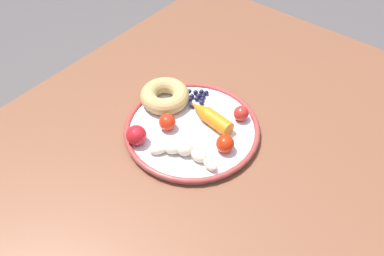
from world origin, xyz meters
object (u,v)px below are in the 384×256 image
(banana, at_px, (185,152))
(tomato_mid, at_px, (136,135))
(tomato_far, at_px, (225,144))
(plate, at_px, (192,129))
(blueberry_pile, at_px, (196,97))
(donut, at_px, (165,96))
(tomato_extra, at_px, (241,113))
(carrot_orange, at_px, (210,116))
(tomato_near, at_px, (167,122))
(dining_table, at_px, (188,180))

(banana, relative_size, tomato_mid, 3.36)
(tomato_far, bearing_deg, plate, -93.96)
(plate, height_order, blueberry_pile, blueberry_pile)
(banana, height_order, tomato_far, tomato_far)
(donut, relative_size, blueberry_pile, 1.69)
(tomato_mid, bearing_deg, tomato_extra, 145.95)
(donut, bearing_deg, carrot_orange, 96.45)
(carrot_orange, height_order, tomato_near, tomato_near)
(banana, distance_m, carrot_orange, 0.11)
(donut, bearing_deg, blueberry_pile, 136.25)
(donut, xyz_separation_m, tomato_near, (0.06, 0.06, -0.00))
(tomato_near, height_order, tomato_extra, tomato_near)
(plate, distance_m, banana, 0.08)
(tomato_far, relative_size, tomato_extra, 1.13)
(blueberry_pile, height_order, tomato_far, tomato_far)
(donut, bearing_deg, banana, 55.27)
(donut, xyz_separation_m, tomato_far, (0.03, 0.19, 0.00))
(plate, xyz_separation_m, tomato_far, (0.01, 0.09, 0.02))
(dining_table, bearing_deg, tomato_near, -105.56)
(tomato_far, bearing_deg, tomato_near, -78.57)
(plate, height_order, carrot_orange, carrot_orange)
(banana, bearing_deg, carrot_orange, -169.01)
(tomato_near, bearing_deg, banana, 64.84)
(plate, distance_m, carrot_orange, 0.05)
(tomato_near, bearing_deg, donut, -134.92)
(donut, height_order, tomato_far, same)
(banana, xyz_separation_m, donut, (-0.09, -0.14, 0.01))
(plate, height_order, tomato_mid, tomato_mid)
(tomato_far, bearing_deg, carrot_orange, -121.95)
(plate, xyz_separation_m, blueberry_pile, (-0.08, -0.05, 0.01))
(blueberry_pile, bearing_deg, dining_table, 32.17)
(donut, height_order, tomato_mid, tomato_mid)
(banana, relative_size, carrot_orange, 1.24)
(carrot_orange, bearing_deg, tomato_extra, 135.77)
(donut, bearing_deg, tomato_mid, 15.67)
(carrot_orange, distance_m, tomato_extra, 0.07)
(tomato_mid, bearing_deg, carrot_orange, 150.21)
(donut, distance_m, tomato_near, 0.08)
(blueberry_pile, xyz_separation_m, tomato_near, (0.11, 0.01, 0.01))
(tomato_near, bearing_deg, tomato_mid, -17.88)
(plate, height_order, donut, donut)
(donut, xyz_separation_m, blueberry_pile, (-0.05, 0.05, -0.01))
(dining_table, height_order, tomato_mid, tomato_mid)
(tomato_mid, height_order, tomato_far, tomato_mid)
(dining_table, distance_m, carrot_orange, 0.15)
(carrot_orange, relative_size, tomato_mid, 2.71)
(tomato_mid, relative_size, tomato_far, 1.13)
(carrot_orange, bearing_deg, blueberry_pile, -119.75)
(tomato_mid, distance_m, tomato_extra, 0.23)
(plate, bearing_deg, tomato_mid, -31.61)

